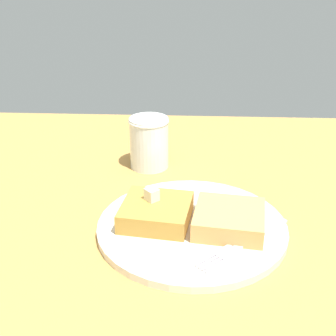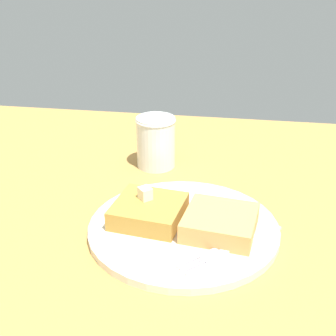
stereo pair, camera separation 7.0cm
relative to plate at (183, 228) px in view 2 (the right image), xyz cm
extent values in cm
cube|color=#AF803F|center=(0.98, -5.89, -1.90)|extent=(104.02, 104.02, 2.66)
cylinder|color=silver|center=(0.00, 0.00, -0.05)|extent=(25.38, 25.38, 1.03)
torus|color=navy|center=(0.00, 0.00, 0.07)|extent=(25.38, 25.38, 0.80)
cube|color=#B08336|center=(-4.84, 0.67, 1.80)|extent=(10.11, 9.91, 2.66)
cube|color=tan|center=(4.84, -0.67, 1.80)|extent=(10.11, 9.91, 2.66)
cube|color=#F3EDC9|center=(-5.48, 1.62, 3.96)|extent=(2.23, 2.24, 1.66)
cube|color=silver|center=(8.91, -2.13, 0.65)|extent=(7.81, 7.60, 0.36)
cube|color=silver|center=(4.31, -6.58, 0.65)|extent=(3.54, 3.53, 0.36)
cube|color=silver|center=(2.73, -9.26, 0.65)|extent=(2.52, 2.46, 0.36)
cube|color=silver|center=(2.35, -8.86, 0.65)|extent=(2.52, 2.46, 0.36)
cube|color=silver|center=(1.97, -8.47, 0.65)|extent=(2.52, 2.46, 0.36)
cube|color=silver|center=(1.59, -8.07, 0.65)|extent=(2.52, 2.46, 0.36)
cylinder|color=#572D09|center=(-7.43, 19.81, 2.12)|extent=(6.03, 6.03, 5.37)
cylinder|color=silver|center=(-7.43, 19.81, 3.81)|extent=(6.55, 6.55, 8.75)
torus|color=silver|center=(-7.43, 19.81, 7.73)|extent=(6.79, 6.79, 0.50)
camera|label=1|loc=(-0.52, -53.09, 34.55)|focal=50.00mm
camera|label=2|loc=(6.44, -52.35, 34.55)|focal=50.00mm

